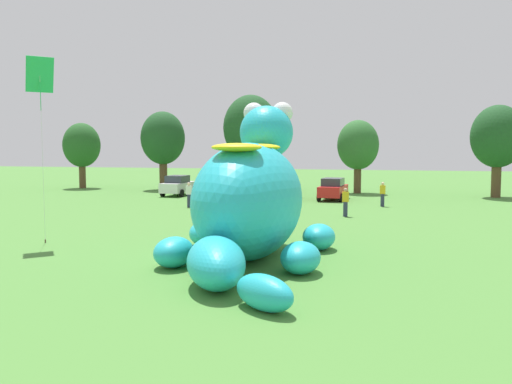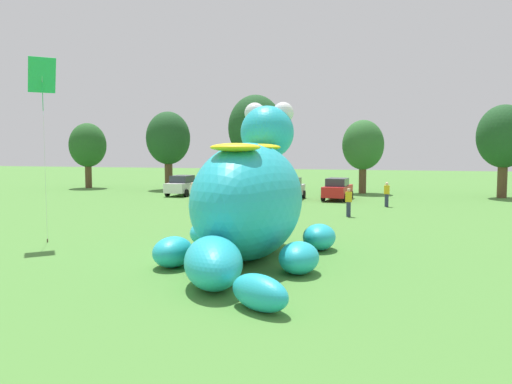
{
  "view_description": "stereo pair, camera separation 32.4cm",
  "coord_description": "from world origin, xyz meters",
  "px_view_note": "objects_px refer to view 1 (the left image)",
  "views": [
    {
      "loc": [
        6.27,
        -18.84,
        4.11
      ],
      "look_at": [
        1.27,
        1.16,
        2.38
      ],
      "focal_mm": 37.45,
      "sensor_mm": 36.0,
      "label": 1
    },
    {
      "loc": [
        6.58,
        -18.76,
        4.11
      ],
      "look_at": [
        1.27,
        1.16,
        2.38
      ],
      "focal_mm": 37.45,
      "sensor_mm": 36.0,
      "label": 2
    }
  ],
  "objects_px": {
    "car_black": "(214,187)",
    "giant_inflatable_creature": "(250,199)",
    "car_white": "(178,185)",
    "spectator_near_inflatable": "(383,194)",
    "tethered_flying_kite": "(40,77)",
    "spectator_mid_field": "(189,195)",
    "car_red": "(333,189)",
    "car_yellow": "(249,187)",
    "spectator_by_cars": "(345,202)",
    "car_silver": "(286,189)"
  },
  "relations": [
    {
      "from": "car_black",
      "to": "tethered_flying_kite",
      "type": "distance_m",
      "value": 22.81
    },
    {
      "from": "car_black",
      "to": "car_red",
      "type": "height_order",
      "value": "same"
    },
    {
      "from": "giant_inflatable_creature",
      "to": "tethered_flying_kite",
      "type": "bearing_deg",
      "value": 174.8
    },
    {
      "from": "spectator_mid_field",
      "to": "car_red",
      "type": "bearing_deg",
      "value": 39.48
    },
    {
      "from": "car_white",
      "to": "car_black",
      "type": "bearing_deg",
      "value": -10.01
    },
    {
      "from": "car_silver",
      "to": "spectator_mid_field",
      "type": "bearing_deg",
      "value": -128.2
    },
    {
      "from": "spectator_near_inflatable",
      "to": "spectator_by_cars",
      "type": "xyz_separation_m",
      "value": [
        -2.07,
        -6.05,
        0.0
      ]
    },
    {
      "from": "giant_inflatable_creature",
      "to": "spectator_near_inflatable",
      "type": "relative_size",
      "value": 6.8
    },
    {
      "from": "car_black",
      "to": "giant_inflatable_creature",
      "type": "bearing_deg",
      "value": -68.4
    },
    {
      "from": "giant_inflatable_creature",
      "to": "spectator_mid_field",
      "type": "height_order",
      "value": "giant_inflatable_creature"
    },
    {
      "from": "spectator_near_inflatable",
      "to": "spectator_mid_field",
      "type": "bearing_deg",
      "value": -164.01
    },
    {
      "from": "car_black",
      "to": "spectator_by_cars",
      "type": "height_order",
      "value": "car_black"
    },
    {
      "from": "car_black",
      "to": "spectator_near_inflatable",
      "type": "bearing_deg",
      "value": -16.0
    },
    {
      "from": "giant_inflatable_creature",
      "to": "spectator_by_cars",
      "type": "xyz_separation_m",
      "value": [
        2.5,
        12.86,
        -1.36
      ]
    },
    {
      "from": "spectator_near_inflatable",
      "to": "spectator_mid_field",
      "type": "xyz_separation_m",
      "value": [
        -12.88,
        -3.69,
        0.0
      ]
    },
    {
      "from": "car_white",
      "to": "car_silver",
      "type": "relative_size",
      "value": 1.01
    },
    {
      "from": "spectator_mid_field",
      "to": "car_white",
      "type": "bearing_deg",
      "value": 116.95
    },
    {
      "from": "car_black",
      "to": "spectator_near_inflatable",
      "type": "relative_size",
      "value": 2.41
    },
    {
      "from": "giant_inflatable_creature",
      "to": "car_yellow",
      "type": "relative_size",
      "value": 2.79
    },
    {
      "from": "car_black",
      "to": "spectator_near_inflatable",
      "type": "height_order",
      "value": "car_black"
    },
    {
      "from": "car_yellow",
      "to": "spectator_by_cars",
      "type": "height_order",
      "value": "car_yellow"
    },
    {
      "from": "spectator_near_inflatable",
      "to": "car_silver",
      "type": "bearing_deg",
      "value": 156.48
    },
    {
      "from": "giant_inflatable_creature",
      "to": "spectator_mid_field",
      "type": "bearing_deg",
      "value": 118.63
    },
    {
      "from": "car_yellow",
      "to": "car_red",
      "type": "relative_size",
      "value": 0.98
    },
    {
      "from": "spectator_mid_field",
      "to": "spectator_by_cars",
      "type": "distance_m",
      "value": 11.06
    },
    {
      "from": "giant_inflatable_creature",
      "to": "spectator_by_cars",
      "type": "distance_m",
      "value": 13.17
    },
    {
      "from": "car_black",
      "to": "car_silver",
      "type": "relative_size",
      "value": 1.0
    },
    {
      "from": "giant_inflatable_creature",
      "to": "car_silver",
      "type": "xyz_separation_m",
      "value": [
        -2.86,
        22.14,
        -1.35
      ]
    },
    {
      "from": "car_white",
      "to": "car_yellow",
      "type": "xyz_separation_m",
      "value": [
        6.41,
        -0.59,
        0.0
      ]
    },
    {
      "from": "spectator_by_cars",
      "to": "car_black",
      "type": "bearing_deg",
      "value": 139.21
    },
    {
      "from": "car_silver",
      "to": "tethered_flying_kite",
      "type": "distance_m",
      "value": 23.09
    },
    {
      "from": "giant_inflatable_creature",
      "to": "car_white",
      "type": "height_order",
      "value": "giant_inflatable_creature"
    },
    {
      "from": "tethered_flying_kite",
      "to": "spectator_near_inflatable",
      "type": "bearing_deg",
      "value": 52.39
    },
    {
      "from": "spectator_near_inflatable",
      "to": "spectator_mid_field",
      "type": "height_order",
      "value": "same"
    },
    {
      "from": "car_yellow",
      "to": "car_silver",
      "type": "relative_size",
      "value": 1.01
    },
    {
      "from": "tethered_flying_kite",
      "to": "spectator_mid_field",
      "type": "bearing_deg",
      "value": 85.89
    },
    {
      "from": "giant_inflatable_creature",
      "to": "spectator_near_inflatable",
      "type": "xyz_separation_m",
      "value": [
        4.57,
        18.91,
        -1.36
      ]
    },
    {
      "from": "car_red",
      "to": "spectator_near_inflatable",
      "type": "relative_size",
      "value": 2.47
    },
    {
      "from": "car_yellow",
      "to": "spectator_near_inflatable",
      "type": "relative_size",
      "value": 2.43
    },
    {
      "from": "spectator_near_inflatable",
      "to": "spectator_by_cars",
      "type": "distance_m",
      "value": 6.39
    },
    {
      "from": "giant_inflatable_creature",
      "to": "spectator_near_inflatable",
      "type": "distance_m",
      "value": 19.5
    },
    {
      "from": "spectator_mid_field",
      "to": "spectator_near_inflatable",
      "type": "bearing_deg",
      "value": 15.99
    },
    {
      "from": "spectator_near_inflatable",
      "to": "tethered_flying_kite",
      "type": "relative_size",
      "value": 0.22
    },
    {
      "from": "car_white",
      "to": "car_black",
      "type": "relative_size",
      "value": 1.01
    },
    {
      "from": "car_yellow",
      "to": "car_red",
      "type": "height_order",
      "value": "same"
    },
    {
      "from": "car_silver",
      "to": "car_red",
      "type": "xyz_separation_m",
      "value": [
        3.62,
        0.55,
        0.0
      ]
    },
    {
      "from": "giant_inflatable_creature",
      "to": "car_white",
      "type": "relative_size",
      "value": 2.8
    },
    {
      "from": "car_black",
      "to": "car_yellow",
      "type": "bearing_deg",
      "value": 0.41
    },
    {
      "from": "car_black",
      "to": "car_silver",
      "type": "height_order",
      "value": "same"
    },
    {
      "from": "giant_inflatable_creature",
      "to": "car_silver",
      "type": "distance_m",
      "value": 22.36
    }
  ]
}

